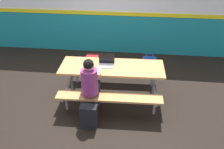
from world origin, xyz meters
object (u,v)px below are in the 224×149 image
object	(u,v)px
picnic_table_main	(112,73)
satchel_spare	(89,116)
student_nearer	(90,82)
laptop_silver	(106,63)
backpack_dark	(93,63)
tote_bag_bright	(149,63)

from	to	relation	value
picnic_table_main	satchel_spare	distance (m)	1.06
student_nearer	laptop_silver	size ratio (longest dim) A/B	3.70
student_nearer	laptop_silver	bearing A→B (deg)	69.97
satchel_spare	student_nearer	bearing A→B (deg)	94.29
laptop_silver	backpack_dark	size ratio (longest dim) A/B	0.74
picnic_table_main	tote_bag_bright	size ratio (longest dim) A/B	4.89
picnic_table_main	student_nearer	size ratio (longest dim) A/B	1.74
student_nearer	backpack_dark	distance (m)	1.72
picnic_table_main	satchel_spare	size ratio (longest dim) A/B	4.77
laptop_silver	tote_bag_bright	bearing A→B (deg)	53.23
student_nearer	picnic_table_main	bearing A→B (deg)	59.21
picnic_table_main	laptop_silver	bearing A→B (deg)	163.98
picnic_table_main	satchel_spare	xyz separation A→B (m)	(-0.31, -0.95, -0.36)
laptop_silver	backpack_dark	bearing A→B (deg)	115.18
tote_bag_bright	backpack_dark	bearing A→B (deg)	-171.93
backpack_dark	tote_bag_bright	xyz separation A→B (m)	(1.40, 0.20, -0.02)
student_nearer	satchel_spare	bearing A→B (deg)	-85.71
student_nearer	backpack_dark	bearing A→B (deg)	99.25
picnic_table_main	satchel_spare	bearing A→B (deg)	-107.96
tote_bag_bright	satchel_spare	distance (m)	2.48
tote_bag_bright	satchel_spare	bearing A→B (deg)	-116.59
picnic_table_main	backpack_dark	bearing A→B (deg)	119.53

